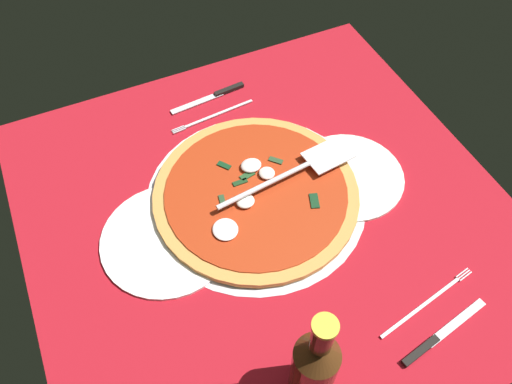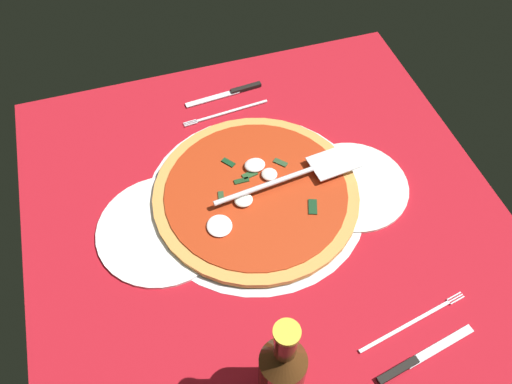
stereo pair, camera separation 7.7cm
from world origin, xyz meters
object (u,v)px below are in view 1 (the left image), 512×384
at_px(pizza_server, 295,171).
at_px(beer_bottle, 315,365).
at_px(dinner_plate_left, 167,239).
at_px(dinner_plate_right, 348,177).
at_px(pizza, 256,193).
at_px(place_setting_near, 432,322).
at_px(place_setting_far, 214,106).

bearing_deg(pizza_server, beer_bottle, -120.29).
distance_m(dinner_plate_left, dinner_plate_right, 0.38).
distance_m(dinner_plate_right, pizza_server, 0.12).
relative_size(dinner_plate_left, pizza, 0.61).
height_order(dinner_plate_left, place_setting_near, place_setting_near).
relative_size(dinner_plate_right, pizza_server, 0.74).
relative_size(dinner_plate_right, pizza, 0.56).
distance_m(place_setting_near, beer_bottle, 0.25).
bearing_deg(beer_bottle, dinner_plate_left, 108.80).
bearing_deg(pizza, pizza_server, 1.21).
relative_size(dinner_plate_left, pizza_server, 0.81).
height_order(pizza_server, place_setting_near, pizza_server).
bearing_deg(pizza_server, pizza, 174.54).
height_order(dinner_plate_left, pizza_server, pizza_server).
xyz_separation_m(dinner_plate_right, place_setting_far, (-0.17, 0.30, -0.00)).
distance_m(place_setting_far, beer_bottle, 0.65).
height_order(place_setting_far, beer_bottle, beer_bottle).
relative_size(place_setting_near, beer_bottle, 0.91).
bearing_deg(pizza, beer_bottle, -101.53).
xyz_separation_m(dinner_plate_left, place_setting_near, (0.35, -0.34, -0.00)).
bearing_deg(dinner_plate_left, pizza_server, 4.71).
distance_m(dinner_plate_right, pizza, 0.19).
distance_m(pizza, beer_bottle, 0.38).
xyz_separation_m(pizza, place_setting_far, (0.02, 0.27, -0.01)).
distance_m(pizza, place_setting_far, 0.27).
relative_size(pizza, beer_bottle, 1.70).
bearing_deg(dinner_plate_right, beer_bottle, -128.80).
xyz_separation_m(dinner_plate_left, dinner_plate_right, (0.38, -0.01, 0.00)).
bearing_deg(place_setting_far, pizza, 80.63).
relative_size(pizza, pizza_server, 1.32).
xyz_separation_m(dinner_plate_right, pizza, (-0.19, 0.03, 0.01)).
bearing_deg(dinner_plate_left, place_setting_near, -43.82).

